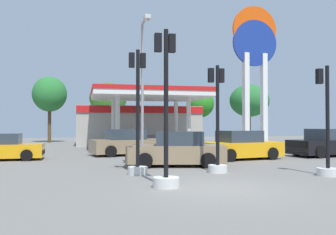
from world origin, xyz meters
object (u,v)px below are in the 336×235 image
car_3 (128,143)px  traffic_signal_2 (217,136)px  station_pole_sign (255,59)px  traffic_signal_3 (166,136)px  car_0 (241,146)px  tree_3 (200,104)px  car_4 (176,150)px  tree_4 (249,101)px  car_2 (327,144)px  corner_streetlamp (143,78)px  traffic_signal_1 (138,131)px  traffic_signal_0 (327,147)px  car_1 (4,148)px  tree_1 (50,94)px  tree_2 (108,98)px

car_3 → traffic_signal_2: traffic_signal_2 is taller
station_pole_sign → traffic_signal_3: bearing=-123.9°
car_0 → tree_3: bearing=78.0°
car_3 → car_4: 6.60m
tree_4 → car_2: bearing=-102.1°
car_0 → corner_streetlamp: 7.42m
traffic_signal_1 → traffic_signal_0: bearing=-16.1°
traffic_signal_2 → tree_4: (13.25, 24.85, 3.17)m
car_3 → car_4: (1.50, -6.43, -0.01)m
car_0 → car_1: 12.88m
tree_1 → tree_4: (22.03, -2.16, -0.48)m
car_3 → traffic_signal_0: bearing=-60.4°
traffic_signal_0 → corner_streetlamp: corner_streetlamp is taller
traffic_signal_0 → traffic_signal_2: size_ratio=0.96×
car_0 → station_pole_sign: bearing=59.5°
traffic_signal_2 → corner_streetlamp: bearing=145.6°
car_1 → car_2: 18.60m
tree_4 → corner_streetlamp: bearing=-124.7°
car_0 → tree_3: (4.46, 20.95, 3.54)m
traffic_signal_2 → tree_2: (-2.76, 24.35, 3.13)m
station_pole_sign → tree_1: (-17.22, 13.28, -2.20)m
car_1 → traffic_signal_1: size_ratio=0.84×
car_2 → tree_3: size_ratio=0.83×
car_4 → traffic_signal_2: (1.03, -2.59, 0.75)m
station_pole_sign → traffic_signal_0: 17.45m
traffic_signal_0 → traffic_signal_1: size_ratio=0.86×
station_pole_sign → traffic_signal_1: station_pole_sign is taller
car_1 → tree_3: size_ratio=0.69×
car_1 → traffic_signal_2: traffic_signal_2 is taller
traffic_signal_1 → tree_3: size_ratio=0.82×
traffic_signal_3 → tree_4: tree_4 is taller
traffic_signal_0 → tree_3: (4.06, 27.70, 3.18)m
tree_4 → tree_2: bearing=-178.2°
tree_1 → corner_streetlamp: bearing=-76.4°
tree_4 → traffic_signal_2: bearing=-118.1°
car_1 → car_4: 9.62m
car_0 → tree_4: bearing=63.4°
station_pole_sign → tree_4: station_pole_sign is taller
tree_2 → traffic_signal_0: bearing=-76.2°
car_2 → corner_streetlamp: 12.81m
traffic_signal_1 → tree_3: bearing=67.0°
car_3 → tree_3: 20.02m
station_pole_sign → traffic_signal_1: size_ratio=2.43×
traffic_signal_1 → car_1: bearing=130.8°
car_4 → traffic_signal_0: size_ratio=1.15×
traffic_signal_3 → tree_1: 30.73m
traffic_signal_3 → tree_3: size_ratio=0.82×
station_pole_sign → car_0: bearing=-120.5°
car_2 → traffic_signal_0: bearing=-126.3°
car_0 → traffic_signal_2: traffic_signal_2 is taller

